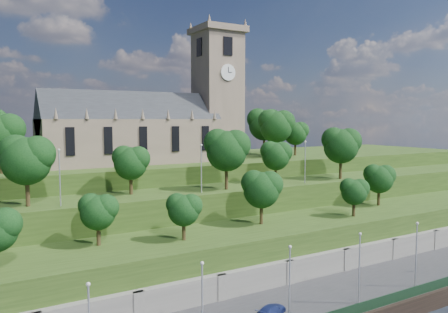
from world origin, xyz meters
TOP-DOWN VIEW (x-y plane):
  - retaining_wall at (0.00, 11.97)m, footprint 160.00×2.10m
  - embankment_lower at (0.00, 18.00)m, footprint 160.00×12.00m
  - embankment_upper at (0.00, 29.00)m, footprint 160.00×10.00m
  - hilltop at (0.00, 50.00)m, footprint 160.00×32.00m
  - church at (0.79, 45.98)m, footprint 38.60×12.35m
  - trees_lower at (3.49, 18.31)m, footprint 64.45×8.59m
  - trees_upper at (4.61, 27.81)m, footprint 59.81×8.60m
  - trees_hilltop at (2.30, 45.02)m, footprint 70.02×16.52m
  - lamp_posts_promenade at (-2.00, 2.50)m, footprint 60.36×0.36m
  - lamp_posts_upper at (0.00, 26.00)m, footprint 40.36×0.36m
  - car_right at (-2.41, 5.00)m, footprint 4.44×3.06m

SIDE VIEW (x-z plane):
  - retaining_wall at x=0.00m, z-range 0.00..5.00m
  - car_right at x=-2.41m, z-range 2.00..3.19m
  - embankment_lower at x=0.00m, z-range 0.00..8.00m
  - embankment_upper at x=0.00m, z-range 0.00..12.00m
  - lamp_posts_promenade at x=-2.00m, z-range 2.61..10.88m
  - hilltop at x=0.00m, z-range 0.00..15.00m
  - trees_lower at x=3.49m, z-range 8.75..16.51m
  - lamp_posts_upper at x=0.00m, z-range 12.60..19.91m
  - trees_upper at x=4.61m, z-range 13.28..22.81m
  - trees_hilltop at x=2.30m, z-range 16.25..26.74m
  - church at x=0.79m, z-range 8.72..36.32m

